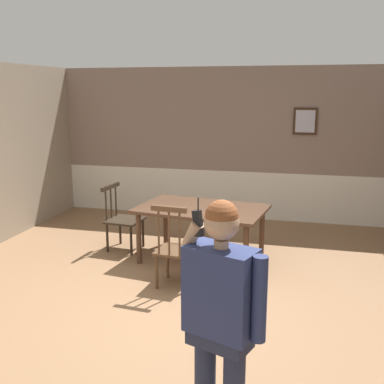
{
  "coord_description": "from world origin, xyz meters",
  "views": [
    {
      "loc": [
        1.24,
        -4.25,
        2.26
      ],
      "look_at": [
        0.38,
        -0.78,
        1.46
      ],
      "focal_mm": 42.29,
      "sensor_mm": 36.0,
      "label": 1
    }
  ],
  "objects": [
    {
      "name": "ground_plane",
      "position": [
        0.0,
        0.0,
        0.0
      ],
      "size": [
        8.17,
        8.17,
        0.0
      ],
      "primitive_type": "plane",
      "color": "#846042"
    },
    {
      "name": "chair_by_doorway",
      "position": [
        -1.25,
        1.6,
        0.46
      ],
      "size": [
        0.52,
        0.52,
        0.95
      ],
      "rotation": [
        0.0,
        0.0,
        4.61
      ],
      "color": "#2D2319",
      "rests_on": "ground_plane"
    },
    {
      "name": "chair_near_window",
      "position": [
        -0.16,
        0.53,
        0.47
      ],
      "size": [
        0.46,
        0.46,
        1.01
      ],
      "rotation": [
        0.0,
        0.0,
        -0.09
      ],
      "color": "#513823",
      "rests_on": "ground_plane"
    },
    {
      "name": "dining_table",
      "position": [
        -0.04,
        1.43,
        0.66
      ],
      "size": [
        1.79,
        1.25,
        0.74
      ],
      "rotation": [
        0.0,
        0.0,
        -0.14
      ],
      "color": "#4C3323",
      "rests_on": "ground_plane"
    },
    {
      "name": "person_figure",
      "position": [
        0.8,
        -1.73,
        0.94
      ],
      "size": [
        0.56,
        0.37,
        1.64
      ],
      "rotation": [
        0.0,
        0.0,
        2.8
      ],
      "color": "#282E49",
      "rests_on": "ground_plane"
    },
    {
      "name": "room_back_partition",
      "position": [
        0.0,
        3.72,
        1.29
      ],
      "size": [
        6.42,
        0.17,
        2.68
      ],
      "color": "gray",
      "rests_on": "ground_plane"
    }
  ]
}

